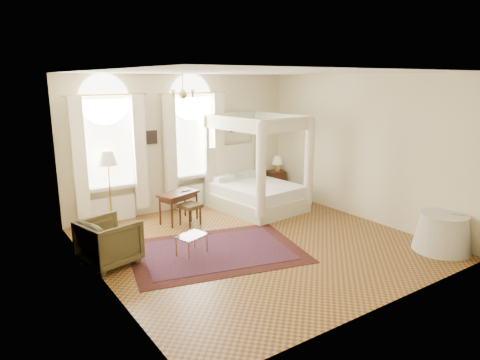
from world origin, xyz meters
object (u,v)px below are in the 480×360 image
Objects in this scene: writing_desk at (178,197)px; coffee_table at (192,237)px; stool at (190,208)px; armchair at (109,242)px; nightstand at (276,182)px; side_table at (443,233)px; canopy_bed at (257,188)px; floor_lamp at (108,162)px.

coffee_table is at bearing -109.39° from writing_desk.
armchair is at bearing -153.88° from stool.
armchair reaches higher than nightstand.
writing_desk is 2.46m from armchair.
stool is at bearing 129.33° from side_table.
armchair is at bearing 161.79° from coffee_table.
canopy_bed is 2.26× the size of writing_desk.
floor_lamp is (-0.68, 2.51, 1.08)m from coffee_table.
floor_lamp reaches higher than coffee_table.
nightstand is at bearing 11.36° from writing_desk.
side_table is at bearing -132.61° from armchair.
canopy_bed is 2.59× the size of armchair.
writing_desk is at bearing 70.61° from coffee_table.
writing_desk is at bearing 108.67° from stool.
floor_lamp is at bearing -32.71° from armchair.
nightstand is 3.42m from stool.
nightstand reaches higher than coffee_table.
writing_desk is at bearing -69.77° from armchair.
side_table is (5.40, -2.94, -0.06)m from armchair.
nightstand is at bearing 17.23° from stool.
canopy_bed is 4.34m from side_table.
writing_desk is 0.40m from stool.
armchair is at bearing 151.47° from side_table.
writing_desk is at bearing 174.94° from canopy_bed.
side_table is (1.30, -4.13, -0.18)m from canopy_bed.
coffee_table is (-4.02, -2.51, 0.02)m from nightstand.
stool is 2.04m from floor_lamp.
canopy_bed reaches higher than armchair.
armchair is 1.37× the size of coffee_table.
side_table reaches higher than nightstand.
writing_desk is (-3.38, -0.68, 0.26)m from nightstand.
writing_desk is at bearing -27.04° from floor_lamp.
armchair is at bearing -108.64° from floor_lamp.
nightstand is 5.78m from armchair.
side_table reaches higher than coffee_table.
nightstand is 0.64× the size of writing_desk.
floor_lamp is at bearing 165.78° from canopy_bed.
coffee_table is 0.39× the size of floor_lamp.
canopy_bed is at bearing -14.22° from floor_lamp.
stool is at bearing -71.33° from writing_desk.
floor_lamp is (-1.44, 1.01, 1.03)m from stool.
floor_lamp reaches higher than armchair.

